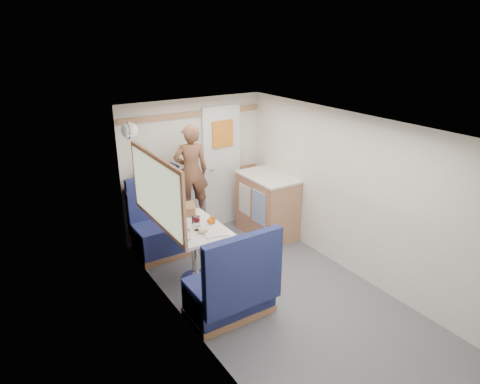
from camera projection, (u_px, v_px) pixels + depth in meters
floor at (288, 303)px, 4.82m from camera, size 4.50×4.50×0.00m
ceiling at (296, 128)px, 4.10m from camera, size 4.50×4.50×0.00m
wall_back at (194, 167)px, 6.23m from camera, size 2.20×0.02×2.00m
wall_left at (198, 250)px, 3.91m from camera, size 0.02×4.50×2.00m
wall_right at (365, 201)px, 5.01m from camera, size 0.02×4.50×2.00m
oak_trim_low at (195, 177)px, 6.27m from camera, size 2.15×0.02×0.08m
oak_trim_high at (193, 114)px, 5.94m from camera, size 2.15×0.02×0.08m
side_window at (156, 191)px, 4.62m from camera, size 0.04×1.30×0.72m
rear_door at (222, 165)px, 6.44m from camera, size 0.62×0.12×1.86m
dinette_table at (194, 238)px, 5.08m from camera, size 0.62×0.92×0.72m
bench_far at (166, 231)px, 5.86m from camera, size 0.90×0.59×1.05m
bench_near at (232, 292)px, 4.49m from camera, size 0.90×0.59×1.05m
ledge at (156, 186)px, 5.85m from camera, size 0.90×0.14×0.04m
dome_light at (129, 130)px, 5.13m from camera, size 0.20×0.20×0.20m
galley_counter at (267, 205)px, 6.28m from camera, size 0.57×0.92×0.92m
person at (191, 171)px, 5.79m from camera, size 0.53×0.42×1.27m
duffel_bag at (159, 175)px, 5.83m from camera, size 0.53×0.31×0.24m
tray at (214, 231)px, 4.89m from camera, size 0.33×0.38×0.02m
orange_fruit at (210, 221)px, 5.03m from camera, size 0.07×0.07×0.07m
cheese_block at (203, 230)px, 4.84m from camera, size 0.11×0.08×0.03m
wine_glass at (196, 220)px, 4.88m from camera, size 0.08×0.08×0.17m
tumbler_left at (187, 235)px, 4.68m from camera, size 0.07×0.07×0.11m
tumbler_right at (197, 221)px, 5.01m from camera, size 0.08×0.08×0.12m
beer_glass at (213, 220)px, 5.07m from camera, size 0.06×0.06×0.10m
pepper_grinder at (193, 220)px, 5.09m from camera, size 0.03×0.03×0.09m
bread_loaf at (189, 209)px, 5.36m from camera, size 0.24×0.30×0.11m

